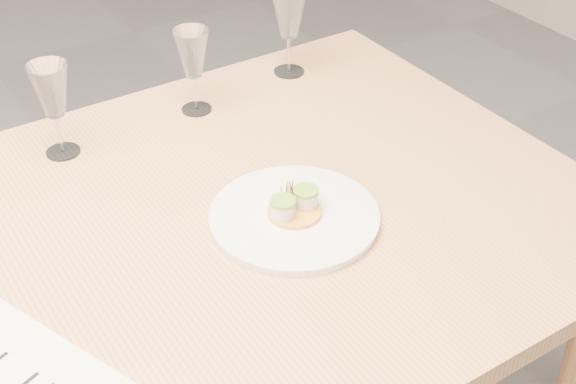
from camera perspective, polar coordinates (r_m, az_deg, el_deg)
dinner_plate at (r=1.38m, az=0.47°, el=-1.69°), size 0.30×0.30×0.08m
wine_glass_2 at (r=1.56m, az=-16.47°, el=6.79°), size 0.08×0.08×0.19m
wine_glass_3 at (r=1.65m, az=-6.81°, el=9.62°), size 0.07×0.07×0.18m
wine_glass_4 at (r=1.79m, az=0.07°, el=12.48°), size 0.08×0.08×0.20m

